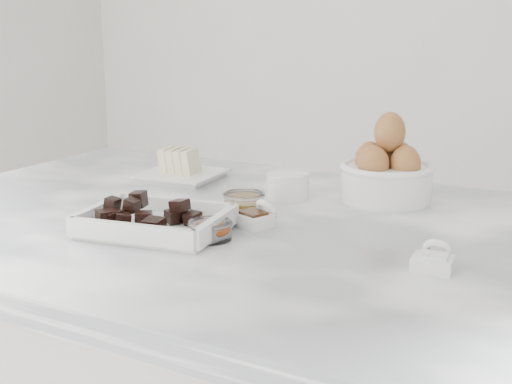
% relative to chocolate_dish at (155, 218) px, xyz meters
% --- Properties ---
extents(marble_slab, '(1.20, 0.80, 0.04)m').
position_rel_chocolate_dish_xyz_m(marble_slab, '(0.07, 0.12, -0.04)').
color(marble_slab, white).
rests_on(marble_slab, cabinet).
extents(chocolate_dish, '(0.23, 0.19, 0.06)m').
position_rel_chocolate_dish_xyz_m(chocolate_dish, '(0.00, 0.00, 0.00)').
color(chocolate_dish, white).
rests_on(chocolate_dish, marble_slab).
extents(butter_plate, '(0.16, 0.16, 0.06)m').
position_rel_chocolate_dish_xyz_m(butter_plate, '(-0.18, 0.32, -0.00)').
color(butter_plate, white).
rests_on(butter_plate, marble_slab).
extents(sugar_ramekin, '(0.08, 0.08, 0.05)m').
position_rel_chocolate_dish_xyz_m(sugar_ramekin, '(0.08, 0.28, 0.00)').
color(sugar_ramekin, white).
rests_on(sugar_ramekin, marble_slab).
extents(egg_bowl, '(0.16, 0.16, 0.16)m').
position_rel_chocolate_dish_xyz_m(egg_bowl, '(0.24, 0.35, 0.03)').
color(egg_bowl, white).
rests_on(egg_bowl, marble_slab).
extents(honey_bowl, '(0.07, 0.07, 0.03)m').
position_rel_chocolate_dish_xyz_m(honey_bowl, '(0.05, 0.17, -0.01)').
color(honey_bowl, white).
rests_on(honey_bowl, marble_slab).
extents(zest_bowl, '(0.07, 0.07, 0.03)m').
position_rel_chocolate_dish_xyz_m(zest_bowl, '(0.09, 0.01, -0.01)').
color(zest_bowl, white).
rests_on(zest_bowl, marble_slab).
extents(vanilla_spoon, '(0.07, 0.08, 0.04)m').
position_rel_chocolate_dish_xyz_m(vanilla_spoon, '(0.11, 0.11, -0.01)').
color(vanilla_spoon, white).
rests_on(vanilla_spoon, marble_slab).
extents(salt_spoon, '(0.05, 0.07, 0.04)m').
position_rel_chocolate_dish_xyz_m(salt_spoon, '(0.41, 0.04, -0.01)').
color(salt_spoon, white).
rests_on(salt_spoon, marble_slab).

